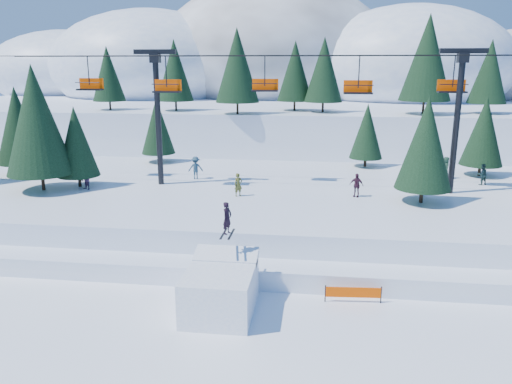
# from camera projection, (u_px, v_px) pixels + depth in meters

# --- Properties ---
(ground) EXTENTS (160.00, 160.00, 0.00)m
(ground) POSITION_uv_depth(u_px,v_px,m) (235.00, 341.00, 21.74)
(ground) COLOR white
(ground) RESTS_ON ground
(mid_shelf) EXTENTS (70.00, 22.00, 2.50)m
(mid_shelf) POSITION_uv_depth(u_px,v_px,m) (274.00, 203.00, 38.71)
(mid_shelf) COLOR white
(mid_shelf) RESTS_ON ground
(berm) EXTENTS (70.00, 6.00, 1.10)m
(berm) POSITION_uv_depth(u_px,v_px,m) (258.00, 260.00, 29.28)
(berm) COLOR white
(berm) RESTS_ON ground
(mountain_ridge) EXTENTS (119.00, 61.22, 26.46)m
(mountain_ridge) POSITION_uv_depth(u_px,v_px,m) (275.00, 76.00, 90.36)
(mountain_ridge) COLOR white
(mountain_ridge) RESTS_ON ground
(jump_kicker) EXTENTS (3.23, 4.42, 5.14)m
(jump_kicker) POSITION_uv_depth(u_px,v_px,m) (220.00, 289.00, 24.06)
(jump_kicker) COLOR white
(jump_kicker) RESTS_ON ground
(chairlift) EXTENTS (46.00, 3.21, 10.28)m
(chairlift) POSITION_uv_depth(u_px,v_px,m) (304.00, 98.00, 36.48)
(chairlift) COLOR black
(chairlift) RESTS_ON mid_shelf
(conifer_stand) EXTENTS (61.35, 17.53, 9.27)m
(conifer_stand) POSITION_uv_depth(u_px,v_px,m) (308.00, 131.00, 37.26)
(conifer_stand) COLOR black
(conifer_stand) RESTS_ON mid_shelf
(distant_skiers) EXTENTS (31.06, 8.58, 1.87)m
(distant_skiers) POSITION_uv_depth(u_px,v_px,m) (294.00, 174.00, 39.06)
(distant_skiers) COLOR #1A3527
(distant_skiers) RESTS_ON mid_shelf
(banner_near) EXTENTS (2.85, 0.26, 0.90)m
(banner_near) POSITION_uv_depth(u_px,v_px,m) (353.00, 293.00, 25.15)
(banner_near) COLOR black
(banner_near) RESTS_ON ground
(banner_far) EXTENTS (2.76, 0.81, 0.90)m
(banner_far) POSITION_uv_depth(u_px,v_px,m) (482.00, 288.00, 25.70)
(banner_far) COLOR black
(banner_far) RESTS_ON ground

